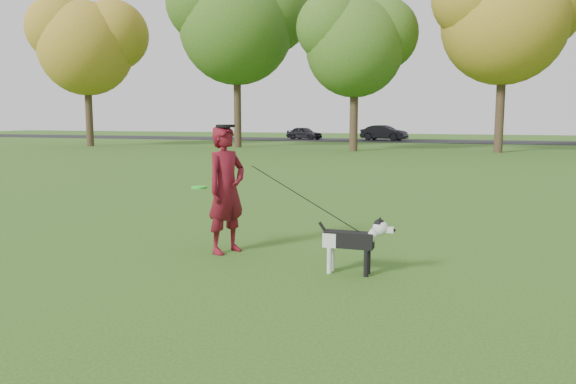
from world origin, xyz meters
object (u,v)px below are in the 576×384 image
(man, at_px, (226,190))
(dog, at_px, (355,239))
(car_mid, at_px, (384,133))
(car_left, at_px, (304,133))

(man, relative_size, dog, 1.89)
(man, bearing_deg, dog, -83.18)
(man, distance_m, car_mid, 39.73)
(man, bearing_deg, car_left, 37.28)
(car_mid, bearing_deg, dog, -156.70)
(dog, relative_size, car_left, 0.31)
(man, distance_m, car_left, 40.97)
(man, xyz_separation_m, car_mid, (-3.74, 39.55, -0.28))
(man, height_order, dog, man)
(car_mid, bearing_deg, man, -159.47)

